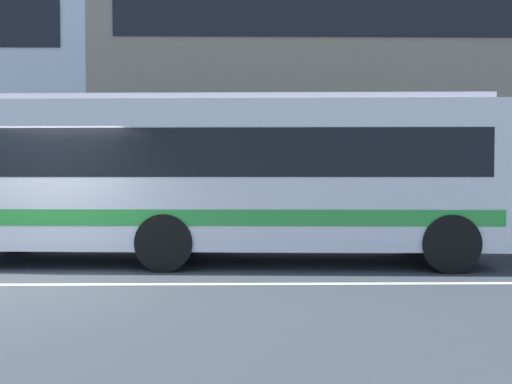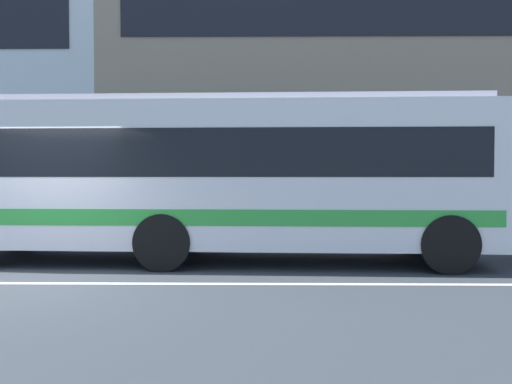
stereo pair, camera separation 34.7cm
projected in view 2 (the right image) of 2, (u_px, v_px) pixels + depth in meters
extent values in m
plane|color=#373C43|center=(24.00, 284.00, 8.96)|extent=(160.00, 160.00, 0.00)
cube|color=silver|center=(24.00, 283.00, 8.96)|extent=(60.00, 0.16, 0.01)
cube|color=gray|center=(399.00, 60.00, 23.53)|extent=(21.70, 10.57, 12.47)
cube|color=silver|center=(208.00, 175.00, 11.15)|extent=(10.60, 2.93, 2.62)
cube|color=black|center=(208.00, 155.00, 11.13)|extent=(9.97, 2.93, 0.84)
cube|color=green|center=(208.00, 213.00, 11.17)|extent=(10.39, 2.95, 0.28)
cube|color=silver|center=(208.00, 103.00, 11.10)|extent=(10.16, 2.51, 0.12)
cube|color=black|center=(488.00, 154.00, 10.84)|extent=(0.12, 2.10, 0.92)
cylinder|color=black|center=(419.00, 230.00, 12.10)|extent=(1.01, 0.32, 1.00)
cylinder|color=black|center=(449.00, 244.00, 9.80)|extent=(1.01, 0.32, 1.00)
cylinder|color=black|center=(186.00, 229.00, 12.37)|extent=(1.01, 0.32, 1.00)
cylinder|color=black|center=(163.00, 242.00, 10.07)|extent=(1.01, 0.32, 1.00)
cylinder|color=black|center=(20.00, 228.00, 12.57)|extent=(1.01, 0.32, 1.00)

